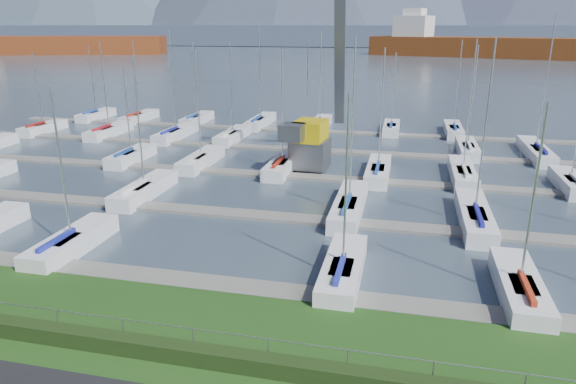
% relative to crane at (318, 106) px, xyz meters
% --- Properties ---
extents(water, '(800.00, 540.00, 0.20)m').
position_rel_crane_xyz_m(water, '(1.39, 229.90, -5.73)').
color(water, '#3E4C5B').
extents(hedge, '(80.00, 0.70, 0.70)m').
position_rel_crane_xyz_m(hedge, '(1.39, -30.50, -4.98)').
color(hedge, '#1F3212').
rests_on(hedge, grass).
extents(fence, '(80.00, 0.04, 0.04)m').
position_rel_crane_xyz_m(fence, '(1.39, -30.10, -4.13)').
color(fence, gray).
rests_on(fence, grass).
extents(foothill, '(900.00, 80.00, 12.00)m').
position_rel_crane_xyz_m(foothill, '(1.39, 299.90, 0.67)').
color(foothill, '#465267').
rests_on(foothill, water).
extents(docks, '(90.00, 41.60, 0.25)m').
position_rel_crane_xyz_m(docks, '(1.39, -4.10, -5.55)').
color(docks, '#65625E').
rests_on(docks, water).
extents(crane, '(5.07, 13.32, 22.35)m').
position_rel_crane_xyz_m(crane, '(0.00, 0.00, 0.00)').
color(crane, '#5A5C62').
rests_on(crane, water).
extents(cargo_ship_west, '(97.68, 44.15, 21.50)m').
position_rel_crane_xyz_m(cargo_ship_west, '(-152.04, 161.73, -1.76)').
color(cargo_ship_west, maroon).
rests_on(cargo_ship_west, water).
extents(cargo_ship_mid, '(110.37, 52.36, 21.50)m').
position_rel_crane_xyz_m(cargo_ship_mid, '(40.76, 181.20, -1.88)').
color(cargo_ship_mid, brown).
rests_on(cargo_ship_mid, water).
extents(sailboat_fleet, '(75.16, 49.92, 13.80)m').
position_rel_crane_xyz_m(sailboat_fleet, '(-0.34, -1.16, 0.03)').
color(sailboat_fleet, maroon).
rests_on(sailboat_fleet, water).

